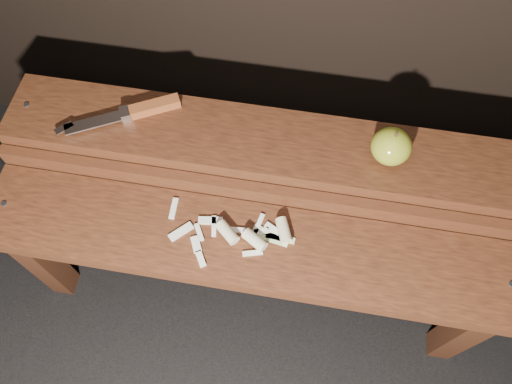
% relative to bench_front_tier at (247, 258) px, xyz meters
% --- Properties ---
extents(ground, '(60.00, 60.00, 0.00)m').
position_rel_bench_front_tier_xyz_m(ground, '(0.00, 0.06, -0.35)').
color(ground, black).
extents(bench_front_tier, '(1.20, 0.20, 0.42)m').
position_rel_bench_front_tier_xyz_m(bench_front_tier, '(0.00, 0.00, 0.00)').
color(bench_front_tier, '#32180C').
rests_on(bench_front_tier, ground).
extents(bench_rear_tier, '(1.20, 0.21, 0.50)m').
position_rel_bench_front_tier_xyz_m(bench_rear_tier, '(0.00, 0.23, 0.06)').
color(bench_rear_tier, '#32180C').
rests_on(bench_rear_tier, ground).
extents(apple, '(0.09, 0.09, 0.09)m').
position_rel_bench_front_tier_xyz_m(apple, '(0.27, 0.23, 0.19)').
color(apple, olive).
rests_on(apple, bench_rear_tier).
extents(knife, '(0.26, 0.15, 0.03)m').
position_rel_bench_front_tier_xyz_m(knife, '(-0.29, 0.25, 0.16)').
color(knife, brown).
rests_on(knife, bench_rear_tier).
extents(apple_scraps, '(0.29, 0.15, 0.03)m').
position_rel_bench_front_tier_xyz_m(apple_scraps, '(-0.01, 0.03, 0.08)').
color(apple_scraps, beige).
rests_on(apple_scraps, bench_front_tier).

